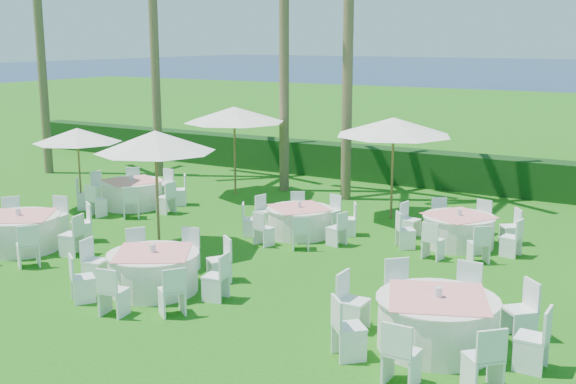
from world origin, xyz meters
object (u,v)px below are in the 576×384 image
object	(u,v)px
umbrella_d	(394,127)
umbrella_c	(234,115)
banquet_table_e	(299,221)
umbrella_a	(77,135)
banquet_table_d	(132,193)
banquet_table_a	(20,232)
banquet_table_b	(154,271)
banquet_table_f	(458,230)
umbrella_b	(155,141)
banquet_table_c	(437,321)

from	to	relation	value
umbrella_d	umbrella_c	bearing A→B (deg)	176.42
banquet_table_e	umbrella_a	world-z (taller)	umbrella_a
umbrella_a	umbrella_c	bearing A→B (deg)	54.44
banquet_table_d	banquet_table_a	bearing A→B (deg)	-80.87
banquet_table_b	banquet_table_f	world-z (taller)	banquet_table_b
umbrella_c	umbrella_b	bearing A→B (deg)	-71.97
banquet_table_e	banquet_table_f	world-z (taller)	banquet_table_f
banquet_table_a	umbrella_a	xyz separation A→B (m)	(-1.89, 3.77, 1.76)
umbrella_b	umbrella_d	size ratio (longest dim) A/B	0.89
umbrella_d	banquet_table_f	bearing A→B (deg)	-34.76
banquet_table_d	banquet_table_e	xyz separation A→B (m)	(5.91, -0.21, -0.04)
banquet_table_d	umbrella_a	distance (m)	2.32
banquet_table_e	umbrella_c	size ratio (longest dim) A/B	0.91
umbrella_b	banquet_table_a	bearing A→B (deg)	-150.09
banquet_table_c	banquet_table_e	distance (m)	7.23
banquet_table_a	banquet_table_f	world-z (taller)	banquet_table_a
banquet_table_a	umbrella_c	xyz separation A→B (m)	(0.93, 7.72, 2.17)
banquet_table_c	banquet_table_e	world-z (taller)	banquet_table_c
banquet_table_a	banquet_table_c	distance (m)	10.51
banquet_table_c	umbrella_a	bearing A→B (deg)	161.72
banquet_table_b	umbrella_a	world-z (taller)	umbrella_a
umbrella_a	umbrella_b	distance (m)	5.25
banquet_table_f	umbrella_d	world-z (taller)	umbrella_d
banquet_table_b	banquet_table_e	xyz separation A→B (m)	(0.44, 5.11, -0.04)
umbrella_d	banquet_table_e	bearing A→B (deg)	-115.37
umbrella_d	banquet_table_d	bearing A→B (deg)	-160.01
banquet_table_b	banquet_table_f	distance (m)	7.57
banquet_table_a	banquet_table_d	xyz separation A→B (m)	(-0.76, 4.73, -0.02)
banquet_table_d	banquet_table_f	xyz separation A→B (m)	(9.73, 0.92, -0.02)
banquet_table_f	banquet_table_c	bearing A→B (deg)	-75.62
banquet_table_e	umbrella_a	bearing A→B (deg)	-173.90
banquet_table_f	umbrella_a	distance (m)	11.18
banquet_table_e	banquet_table_c	bearing A→B (deg)	-42.12
banquet_table_f	umbrella_a	world-z (taller)	umbrella_a
banquet_table_b	umbrella_b	size ratio (longest dim) A/B	1.12
umbrella_c	banquet_table_a	bearing A→B (deg)	-96.88
banquet_table_a	umbrella_b	xyz separation A→B (m)	(2.90, 1.67, 2.19)
banquet_table_d	umbrella_d	distance (m)	8.02
banquet_table_c	banquet_table_e	xyz separation A→B (m)	(-5.36, 4.85, -0.07)
banquet_table_c	umbrella_a	distance (m)	13.18
banquet_table_a	banquet_table_c	size ratio (longest dim) A/B	0.96
banquet_table_f	umbrella_c	xyz separation A→B (m)	(-8.04, 2.07, 2.20)
banquet_table_a	banquet_table_e	size ratio (longest dim) A/B	1.15
banquet_table_b	banquet_table_f	bearing A→B (deg)	55.63
banquet_table_c	banquet_table_d	distance (m)	12.35
banquet_table_a	banquet_table_b	xyz separation A→B (m)	(4.70, -0.60, -0.02)
banquet_table_c	umbrella_b	size ratio (longest dim) A/B	1.21
banquet_table_d	umbrella_a	world-z (taller)	umbrella_a
banquet_table_c	umbrella_d	xyz separation A→B (m)	(-4.01, 7.70, 2.14)
banquet_table_b	umbrella_a	size ratio (longest dim) A/B	1.27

